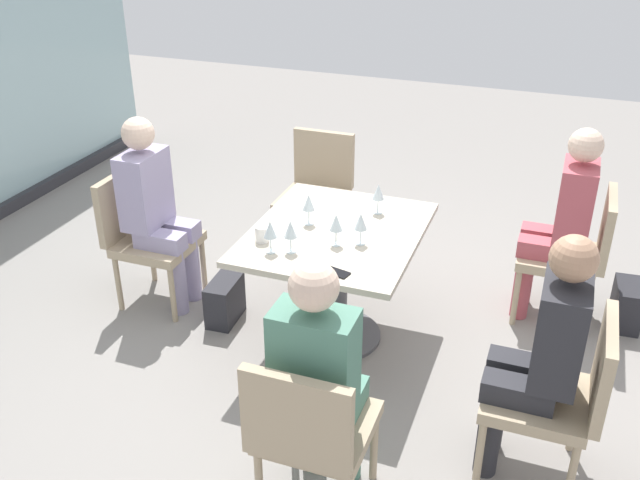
# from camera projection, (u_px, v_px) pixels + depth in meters

# --- Properties ---
(ground_plane) EXTENTS (12.00, 12.00, 0.00)m
(ground_plane) POSITION_uv_depth(u_px,v_px,m) (335.00, 336.00, 4.40)
(ground_plane) COLOR gray
(dining_table_main) EXTENTS (1.13, 0.94, 0.73)m
(dining_table_main) POSITION_uv_depth(u_px,v_px,m) (336.00, 259.00, 4.15)
(dining_table_main) COLOR #BCB29E
(dining_table_main) RESTS_ON ground_plane
(chair_near_window) EXTENTS (0.46, 0.51, 0.87)m
(chair_near_window) POSITION_uv_depth(u_px,v_px,m) (144.00, 231.00, 4.57)
(chair_near_window) COLOR tan
(chair_near_window) RESTS_ON ground_plane
(chair_front_right) EXTENTS (0.46, 0.50, 0.87)m
(chair_front_right) POSITION_uv_depth(u_px,v_px,m) (576.00, 249.00, 4.36)
(chair_front_right) COLOR tan
(chair_front_right) RESTS_ON ground_plane
(chair_front_left) EXTENTS (0.46, 0.50, 0.87)m
(chair_front_left) POSITION_uv_depth(u_px,v_px,m) (561.00, 390.00, 3.18)
(chair_front_left) COLOR tan
(chair_front_left) RESTS_ON ground_plane
(chair_side_end) EXTENTS (0.50, 0.46, 0.87)m
(chair_side_end) POSITION_uv_depth(u_px,v_px,m) (310.00, 428.00, 2.96)
(chair_side_end) COLOR tan
(chair_side_end) RESTS_ON ground_plane
(chair_far_right) EXTENTS (0.50, 0.46, 0.87)m
(chair_far_right) POSITION_uv_depth(u_px,v_px,m) (317.00, 186.00, 5.22)
(chair_far_right) COLOR tan
(chair_far_right) RESTS_ON ground_plane
(person_near_window) EXTENTS (0.34, 0.39, 1.26)m
(person_near_window) POSITION_uv_depth(u_px,v_px,m) (155.00, 205.00, 4.44)
(person_near_window) COLOR #9E93B7
(person_near_window) RESTS_ON ground_plane
(person_front_right) EXTENTS (0.34, 0.39, 1.26)m
(person_front_right) POSITION_uv_depth(u_px,v_px,m) (562.00, 216.00, 4.30)
(person_front_right) COLOR #B24C56
(person_front_right) RESTS_ON ground_plane
(person_front_left) EXTENTS (0.34, 0.39, 1.26)m
(person_front_left) POSITION_uv_depth(u_px,v_px,m) (542.00, 348.00, 3.12)
(person_front_left) COLOR #28282D
(person_front_left) RESTS_ON ground_plane
(person_side_end) EXTENTS (0.39, 0.34, 1.26)m
(person_side_end) POSITION_uv_depth(u_px,v_px,m) (319.00, 374.00, 2.96)
(person_side_end) COLOR #4C7F6B
(person_side_end) RESTS_ON ground_plane
(wine_glass_0) EXTENTS (0.07, 0.07, 0.18)m
(wine_glass_0) POSITION_uv_depth(u_px,v_px,m) (336.00, 223.00, 3.85)
(wine_glass_0) COLOR silver
(wine_glass_0) RESTS_ON dining_table_main
(wine_glass_1) EXTENTS (0.07, 0.07, 0.18)m
(wine_glass_1) POSITION_uv_depth(u_px,v_px,m) (290.00, 230.00, 3.77)
(wine_glass_1) COLOR silver
(wine_glass_1) RESTS_ON dining_table_main
(wine_glass_2) EXTENTS (0.07, 0.07, 0.18)m
(wine_glass_2) POSITION_uv_depth(u_px,v_px,m) (309.00, 203.00, 4.08)
(wine_glass_2) COLOR silver
(wine_glass_2) RESTS_ON dining_table_main
(wine_glass_3) EXTENTS (0.07, 0.07, 0.18)m
(wine_glass_3) POSITION_uv_depth(u_px,v_px,m) (361.00, 222.00, 3.86)
(wine_glass_3) COLOR silver
(wine_glass_3) RESTS_ON dining_table_main
(wine_glass_4) EXTENTS (0.07, 0.07, 0.18)m
(wine_glass_4) POSITION_uv_depth(u_px,v_px,m) (378.00, 193.00, 4.21)
(wine_glass_4) COLOR silver
(wine_glass_4) RESTS_ON dining_table_main
(wine_glass_5) EXTENTS (0.07, 0.07, 0.18)m
(wine_glass_5) POSITION_uv_depth(u_px,v_px,m) (270.00, 230.00, 3.77)
(wine_glass_5) COLOR silver
(wine_glass_5) RESTS_ON dining_table_main
(coffee_cup) EXTENTS (0.08, 0.08, 0.09)m
(coffee_cup) POSITION_uv_depth(u_px,v_px,m) (262.00, 234.00, 3.92)
(coffee_cup) COLOR white
(coffee_cup) RESTS_ON dining_table_main
(cell_phone_on_table) EXTENTS (0.10, 0.16, 0.01)m
(cell_phone_on_table) POSITION_uv_depth(u_px,v_px,m) (336.00, 272.00, 3.63)
(cell_phone_on_table) COLOR black
(cell_phone_on_table) RESTS_ON dining_table_main
(handbag_0) EXTENTS (0.31, 0.18, 0.28)m
(handbag_0) POSITION_uv_depth(u_px,v_px,m) (225.00, 300.00, 4.50)
(handbag_0) COLOR #232328
(handbag_0) RESTS_ON ground_plane
(handbag_1) EXTENTS (0.31, 0.18, 0.28)m
(handbag_1) POSITION_uv_depth(u_px,v_px,m) (627.00, 305.00, 4.45)
(handbag_1) COLOR #232328
(handbag_1) RESTS_ON ground_plane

